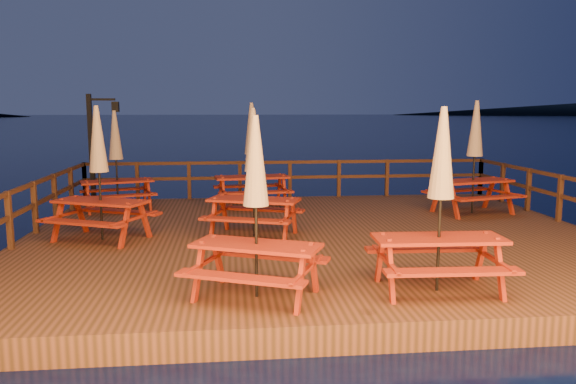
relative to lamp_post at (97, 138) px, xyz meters
name	(u,v)px	position (x,y,z in m)	size (l,w,h in m)	color
ground	(314,252)	(5.39, -4.55, -2.20)	(500.00, 500.00, 0.00)	black
deck	(314,243)	(5.39, -4.55, -2.00)	(12.00, 10.00, 0.40)	#432A15
deck_piles	(314,266)	(5.39, -4.55, -2.50)	(11.44, 9.44, 1.40)	#3C2513
railing	(304,186)	(5.39, -2.77, -1.03)	(11.80, 9.75, 1.10)	#3C2513
lamp_post	(97,138)	(0.00, 0.00, 0.00)	(0.85, 0.18, 3.00)	black
picnic_table_0	(116,159)	(0.74, -1.22, -0.47)	(2.15, 1.94, 2.56)	maroon
picnic_table_1	(441,197)	(6.60, -8.40, -0.42)	(1.91, 1.59, 2.64)	maroon
picnic_table_2	(99,171)	(1.07, -4.63, -0.41)	(2.33, 2.17, 2.67)	maroon
picnic_table_3	(475,155)	(9.68, -2.64, -0.34)	(2.30, 2.05, 2.80)	maroon
picnic_table_4	(254,171)	(4.12, -4.65, -0.44)	(2.23, 2.03, 2.62)	maroon
picnic_table_5	(256,204)	(3.99, -8.40, -0.48)	(2.20, 2.04, 2.52)	maroon
picnic_table_6	(252,153)	(4.22, -1.17, -0.36)	(2.10, 1.80, 2.76)	maroon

